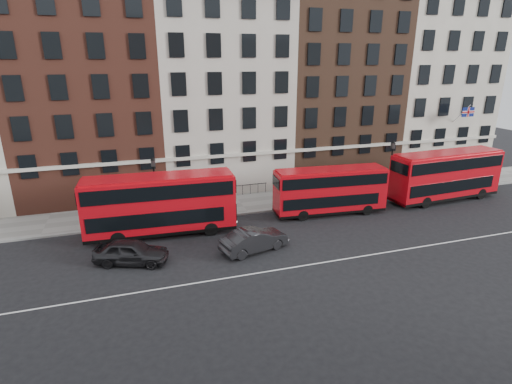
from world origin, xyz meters
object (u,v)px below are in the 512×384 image
object	(u,v)px
bus_c	(330,190)
bus_d	(445,174)
traffic_light	(486,164)
car_rear	(131,252)
bus_b	(160,203)
car_front	(254,240)

from	to	relation	value
bus_c	bus_d	distance (m)	12.16
bus_d	traffic_light	bearing A→B (deg)	13.57
bus_d	car_rear	distance (m)	29.16
car_rear	bus_d	bearing A→B (deg)	-62.07
bus_b	car_rear	world-z (taller)	bus_b
bus_b	bus_c	distance (m)	14.34
bus_d	car_rear	xyz separation A→B (m)	(-28.82, -4.09, -1.71)
bus_b	car_front	size ratio (longest dim) A/B	2.30
bus_b	bus_c	bearing A→B (deg)	2.79
bus_c	bus_d	size ratio (longest dim) A/B	0.87
bus_b	traffic_light	xyz separation A→B (m)	(33.70, 2.22, -0.09)
car_front	traffic_light	world-z (taller)	traffic_light
bus_b	bus_d	distance (m)	26.50
car_rear	car_front	bearing A→B (deg)	-75.04
car_rear	traffic_light	size ratio (longest dim) A/B	1.48
car_front	car_rear	bearing A→B (deg)	69.99
bus_c	car_front	size ratio (longest dim) A/B	2.00
car_rear	car_front	size ratio (longest dim) A/B	0.98
bus_d	car_rear	world-z (taller)	bus_d
bus_d	car_front	distance (m)	21.11
bus_b	car_rear	bearing A→B (deg)	-116.74
car_rear	bus_c	bearing A→B (deg)	-56.33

